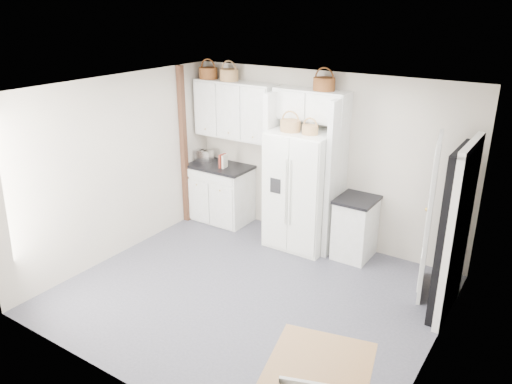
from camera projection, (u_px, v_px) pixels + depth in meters
The scene contains 25 objects.
floor at pixel (249, 294), 6.42m from camera, with size 4.50×4.50×0.00m, color #3F3F46.
ceiling at pixel (248, 91), 5.48m from camera, with size 4.50×4.50×0.00m, color white.
wall_back at pixel (323, 159), 7.51m from camera, with size 4.50×4.50×0.00m, color beige.
wall_left at pixel (118, 168), 7.11m from camera, with size 4.00×4.00×0.00m, color beige.
wall_right at pixel (442, 248), 4.79m from camera, with size 4.00×4.00×0.00m, color beige.
refrigerator at pixel (301, 190), 7.43m from camera, with size 0.92×0.74×1.79m, color white.
base_cab_left at pixel (221, 194), 8.46m from camera, with size 1.01×0.64×0.93m, color white.
base_cab_right at pixel (355, 229), 7.22m from camera, with size 0.50×0.60×0.87m, color white.
counter_left at pixel (220, 166), 8.29m from camera, with size 1.05×0.68×0.04m, color black.
counter_right at pixel (357, 200), 7.06m from camera, with size 0.54×0.64×0.04m, color black.
toaster at pixel (204, 156), 8.43m from camera, with size 0.29×0.17×0.20m, color silver.
cookbook_red at pixel (223, 161), 8.12m from camera, with size 0.03×0.15×0.23m, color maroon.
cookbook_cream at pixel (225, 161), 8.10m from camera, with size 0.03×0.15×0.22m, color beige.
basket_upper_a at pixel (208, 73), 8.01m from camera, with size 0.31×0.31×0.18m, color brown.
basket_upper_b at pixel (229, 75), 7.79m from camera, with size 0.30×0.30×0.18m, color #976841.
basket_bridge_b at pixel (324, 84), 6.95m from camera, with size 0.32×0.32×0.18m, color brown.
basket_fridge_a at pixel (290, 126), 7.08m from camera, with size 0.30×0.30×0.16m, color #976841.
basket_fridge_b at pixel (310, 130), 6.93m from camera, with size 0.23×0.23×0.13m, color #976841.
upper_cabinet at pixel (235, 110), 7.93m from camera, with size 1.40×0.34×0.90m, color white.
bridge_cabinet at pixel (311, 105), 7.16m from camera, with size 1.12×0.34×0.45m, color white.
fridge_panel_left at pixel (275, 166), 7.67m from camera, with size 0.08×0.60×2.30m, color white.
fridge_panel_right at pixel (336, 178), 7.14m from camera, with size 0.08×0.60×2.30m, color white.
trim_post at pixel (184, 147), 8.13m from camera, with size 0.09×0.09×2.60m, color #3E2414.
doorway_void at pixel (453, 234), 5.72m from camera, with size 0.18×0.85×2.05m, color black.
door_slab at pixel (430, 217), 6.17m from camera, with size 0.80×0.04×2.05m, color white.
Camera 1 is at (3.11, -4.56, 3.53)m, focal length 35.00 mm.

